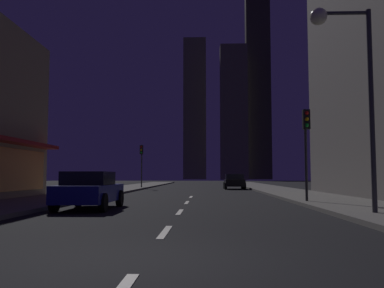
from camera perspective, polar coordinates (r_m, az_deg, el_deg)
ground_plane at (r=38.42m, az=0.62°, el=-6.39°), size 78.00×136.00×0.10m
sidewalk_right at (r=38.88m, az=11.05°, el=-6.10°), size 4.00×76.00×0.15m
sidewalk_left at (r=39.22m, az=-9.72°, el=-6.10°), size 4.00×76.00×0.15m
lane_marking_center at (r=14.87m, az=-1.69°, el=-9.35°), size 0.16×23.00×0.01m
skyscraper_distant_tall at (r=155.01m, az=0.40°, el=4.89°), size 8.35×6.33×52.52m
skyscraper_distant_mid at (r=136.93m, az=5.76°, el=4.37°), size 8.81×6.30×44.16m
skyscraper_distant_short at (r=151.02m, az=9.05°, el=10.34°), size 8.44×5.15×79.08m
car_parked_near at (r=16.67m, az=-13.92°, el=-6.15°), size 1.98×4.24×1.45m
car_parked_far at (r=40.23m, az=5.83°, el=-5.15°), size 1.98×4.24×1.45m
fire_hydrant_far_left at (r=30.93m, az=-10.82°, el=-5.86°), size 0.42×0.30×0.65m
traffic_light_near_right at (r=19.58m, az=15.44°, el=1.34°), size 0.32×0.48×4.20m
traffic_light_far_left at (r=41.26m, az=-6.97°, el=-1.71°), size 0.32×0.48×4.20m
street_lamp_right at (r=14.43m, az=20.19°, el=11.05°), size 1.96×0.56×6.58m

